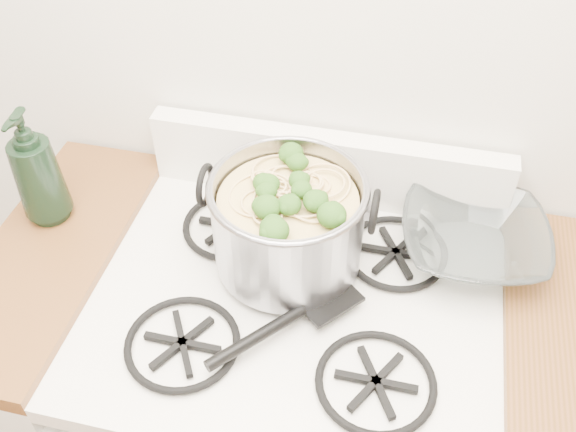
{
  "coord_description": "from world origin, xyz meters",
  "views": [
    {
      "loc": [
        0.16,
        0.52,
        1.85
      ],
      "look_at": [
        -0.03,
        1.34,
        1.04
      ],
      "focal_mm": 40.0,
      "sensor_mm": 36.0,
      "label": 1
    }
  ],
  "objects_px": {
    "gas_range": "(294,422)",
    "glass_bowl": "(471,246)",
    "spatula": "(327,295)",
    "bottle": "(35,167)",
    "stock_pot": "(288,223)"
  },
  "relations": [
    {
      "from": "spatula",
      "to": "bottle",
      "type": "height_order",
      "value": "bottle"
    },
    {
      "from": "gas_range",
      "to": "bottle",
      "type": "distance_m",
      "value": 0.82
    },
    {
      "from": "stock_pot",
      "to": "spatula",
      "type": "xyz_separation_m",
      "value": [
        0.09,
        -0.08,
        -0.08
      ]
    },
    {
      "from": "stock_pot",
      "to": "bottle",
      "type": "distance_m",
      "value": 0.51
    },
    {
      "from": "glass_bowl",
      "to": "bottle",
      "type": "height_order",
      "value": "bottle"
    },
    {
      "from": "bottle",
      "to": "stock_pot",
      "type": "bearing_deg",
      "value": -4.2
    },
    {
      "from": "glass_bowl",
      "to": "bottle",
      "type": "distance_m",
      "value": 0.87
    },
    {
      "from": "gas_range",
      "to": "glass_bowl",
      "type": "height_order",
      "value": "glass_bowl"
    },
    {
      "from": "gas_range",
      "to": "stock_pot",
      "type": "xyz_separation_m",
      "value": [
        -0.03,
        0.08,
        0.58
      ]
    },
    {
      "from": "stock_pot",
      "to": "bottle",
      "type": "relative_size",
      "value": 1.25
    },
    {
      "from": "stock_pot",
      "to": "spatula",
      "type": "relative_size",
      "value": 1.04
    },
    {
      "from": "spatula",
      "to": "gas_range",
      "type": "bearing_deg",
      "value": -141.74
    },
    {
      "from": "gas_range",
      "to": "spatula",
      "type": "height_order",
      "value": "spatula"
    },
    {
      "from": "gas_range",
      "to": "stock_pot",
      "type": "distance_m",
      "value": 0.59
    },
    {
      "from": "stock_pot",
      "to": "glass_bowl",
      "type": "height_order",
      "value": "stock_pot"
    }
  ]
}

